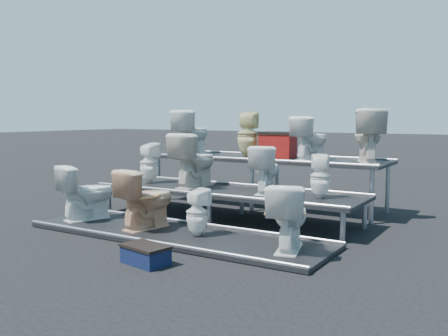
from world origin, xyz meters
The scene contains 18 objects.
ground centered at (0.00, 0.00, 0.00)m, with size 80.00×80.00×0.00m, color black.
tier_front centered at (0.00, -1.30, 0.03)m, with size 4.20×1.20×0.06m, color black.
tier_mid centered at (0.00, 0.00, 0.23)m, with size 4.20×1.20×0.46m, color black.
tier_back centered at (0.00, 1.30, 0.43)m, with size 4.20×1.20×0.86m, color black.
toilet_0 centered at (-1.61, -1.30, 0.46)m, with size 0.45×0.79×0.81m, color white.
toilet_1 centered at (-0.48, -1.30, 0.47)m, with size 0.45×0.80×0.81m, color #E4AA80.
toilet_2 centered at (0.35, -1.30, 0.36)m, with size 0.27×0.28×0.61m, color white.
toilet_3 centered at (1.61, -1.30, 0.45)m, with size 0.43×0.76×0.77m, color white.
toilet_4 centered at (-1.52, 0.00, 0.80)m, with size 0.30×0.31×0.67m, color white.
toilet_5 centered at (-0.59, 0.00, 0.89)m, with size 0.48×0.84×0.86m, color beige.
toilet_6 centered at (0.66, 0.00, 0.81)m, with size 0.39×0.69×0.70m, color white.
toilet_7 centered at (1.49, 0.00, 0.76)m, with size 0.27×0.28×0.60m, color white.
toilet_8 centered at (-1.54, 1.30, 1.27)m, with size 0.46×0.81×0.83m, color white.
toilet_9 centered at (-0.35, 1.30, 1.26)m, with size 0.36×0.37×0.80m, color beige.
toilet_10 centered at (0.84, 1.30, 1.22)m, with size 0.40×0.70×0.71m, color white.
toilet_11 centered at (1.77, 1.30, 1.27)m, with size 0.46×0.81×0.83m, color beige.
red_crate centered at (0.20, 1.38, 1.06)m, with size 0.56×0.45×0.40m, color maroon.
step_stool centered at (0.46, -2.43, 0.09)m, with size 0.50×0.30×0.18m, color black.
Camera 1 is at (3.89, -6.43, 1.58)m, focal length 40.00 mm.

